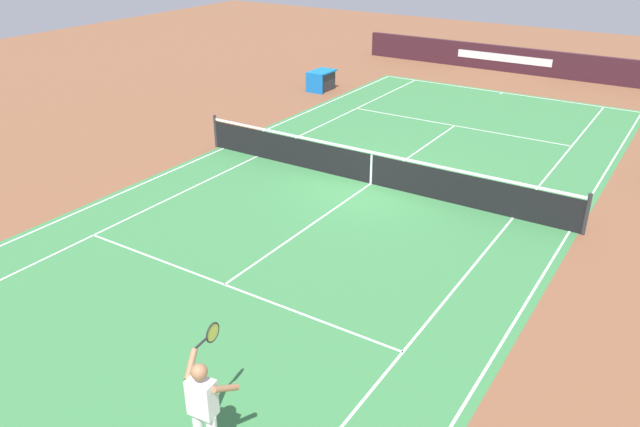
% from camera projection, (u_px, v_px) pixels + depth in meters
% --- Properties ---
extents(ground_plane, '(60.00, 60.00, 0.00)m').
position_uv_depth(ground_plane, '(371.00, 184.00, 17.87)').
color(ground_plane, brown).
extents(court_slab, '(24.20, 11.40, 0.00)m').
position_uv_depth(court_slab, '(371.00, 184.00, 17.87)').
color(court_slab, '#387A42').
rests_on(court_slab, ground_plane).
extents(court_line_markings, '(23.85, 11.05, 0.01)m').
position_uv_depth(court_line_markings, '(371.00, 184.00, 17.86)').
color(court_line_markings, white).
rests_on(court_line_markings, ground_plane).
extents(tennis_net, '(0.10, 11.70, 1.08)m').
position_uv_depth(tennis_net, '(371.00, 168.00, 17.65)').
color(tennis_net, '#2D2D33').
rests_on(tennis_net, ground_plane).
extents(stadium_barrier, '(0.26, 17.00, 1.20)m').
position_uv_depth(stadium_barrier, '(531.00, 62.00, 29.66)').
color(stadium_barrier, '#381923').
rests_on(stadium_barrier, ground_plane).
extents(tennis_player_near, '(1.04, 0.80, 1.70)m').
position_uv_depth(tennis_player_near, '(204.00, 405.00, 8.53)').
color(tennis_player_near, white).
rests_on(tennis_player_near, ground_plane).
extents(tennis_ball, '(0.07, 0.07, 0.07)m').
position_uv_depth(tennis_ball, '(305.00, 139.00, 21.29)').
color(tennis_ball, '#CCE01E').
rests_on(tennis_ball, ground_plane).
extents(equipment_cart_tarped, '(1.25, 0.84, 0.85)m').
position_uv_depth(equipment_cart_tarped, '(321.00, 80.00, 27.04)').
color(equipment_cart_tarped, '#2D2D33').
rests_on(equipment_cart_tarped, ground_plane).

